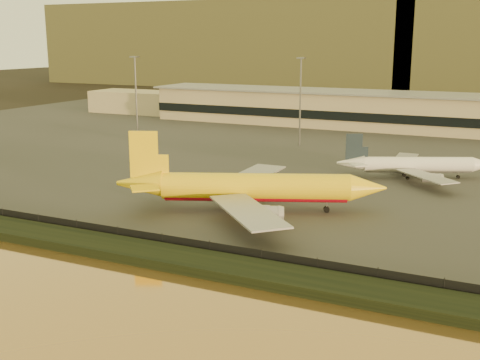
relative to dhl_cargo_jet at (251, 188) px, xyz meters
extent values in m
plane|color=black|center=(-5.64, -10.76, -4.53)|extent=(900.00, 900.00, 0.00)
cube|color=black|center=(-5.64, -27.76, -3.83)|extent=(320.00, 7.00, 1.40)
cube|color=#2D2D2D|center=(-5.64, 84.24, -4.43)|extent=(320.00, 220.00, 0.20)
cube|color=black|center=(-5.64, -23.76, -3.23)|extent=(300.00, 0.05, 2.20)
cube|color=tan|center=(-5.64, 114.24, 1.67)|extent=(160.00, 22.00, 12.00)
cube|color=black|center=(-5.64, 103.04, 0.67)|extent=(160.00, 0.60, 3.00)
cube|color=gray|center=(-5.64, 114.24, 7.97)|extent=(164.00, 24.00, 0.60)
cube|color=tan|center=(-100.64, 118.24, 0.17)|extent=(50.00, 18.00, 9.00)
cylinder|color=slate|center=(-65.64, 59.24, 8.17)|extent=(0.50, 0.50, 25.00)
cube|color=slate|center=(-65.64, 59.24, 20.87)|extent=(2.20, 2.20, 0.40)
cylinder|color=slate|center=(-15.64, 69.24, 8.17)|extent=(0.50, 0.50, 25.00)
cube|color=slate|center=(-15.64, 69.24, 20.87)|extent=(2.20, 2.20, 0.40)
cube|color=brown|center=(-145.64, 329.24, 22.97)|extent=(260.00, 160.00, 55.00)
cylinder|color=yellow|center=(0.82, 0.34, 0.26)|extent=(32.76, 17.35, 4.84)
cylinder|color=#B00A19|center=(0.82, 0.34, -0.58)|extent=(31.50, 16.01, 3.77)
cone|color=yellow|center=(19.27, 8.03, 0.26)|extent=(7.87, 6.97, 4.84)
cone|color=yellow|center=(-18.50, -7.71, 0.62)|extent=(9.59, 7.68, 4.84)
cube|color=yellow|center=(-17.64, -7.35, 5.94)|extent=(4.87, 2.33, 8.46)
cube|color=yellow|center=(-18.64, -2.53, 0.99)|extent=(5.01, 4.95, 0.29)
cube|color=yellow|center=(-14.92, -11.46, 0.99)|extent=(6.52, 6.51, 0.29)
cube|color=gray|center=(-5.00, 11.87, -0.58)|extent=(6.74, 21.00, 0.29)
cylinder|color=gray|center=(-1.64, 9.87, -1.91)|extent=(6.17, 4.60, 2.66)
cube|color=gray|center=(4.92, -11.91, -0.58)|extent=(19.33, 19.47, 0.29)
cylinder|color=gray|center=(5.85, -8.11, -1.91)|extent=(6.17, 4.60, 2.66)
cylinder|color=black|center=(12.62, 5.26, -3.80)|extent=(1.31, 1.19, 1.06)
cylinder|color=slate|center=(12.62, 5.26, -3.24)|extent=(0.19, 0.19, 2.18)
cylinder|color=black|center=(-1.56, -3.01, -3.80)|extent=(1.31, 1.19, 1.06)
cylinder|color=slate|center=(-1.56, -3.01, -3.24)|extent=(0.19, 0.19, 2.18)
cylinder|color=black|center=(-3.24, 1.01, -3.80)|extent=(1.31, 1.19, 1.06)
cylinder|color=slate|center=(-3.24, 1.01, -3.24)|extent=(0.19, 0.19, 2.18)
cylinder|color=silver|center=(22.76, 40.27, -1.16)|extent=(23.31, 12.91, 3.34)
cylinder|color=gray|center=(22.76, 40.27, -1.74)|extent=(22.40, 11.96, 2.61)
cone|color=silver|center=(9.05, 34.11, -0.91)|extent=(6.85, 5.51, 3.34)
cube|color=#1B2631|center=(9.66, 34.38, 2.77)|extent=(3.46, 1.75, 5.85)
cube|color=silver|center=(8.90, 37.71, -0.66)|extent=(3.66, 3.52, 0.20)
cube|color=silver|center=(11.64, 31.61, -0.66)|extent=(4.61, 4.59, 0.20)
cube|color=gray|center=(18.38, 48.38, -1.74)|extent=(5.25, 15.20, 0.20)
cylinder|color=gray|center=(20.83, 47.01, -2.66)|extent=(4.41, 3.32, 1.84)
cube|color=gray|center=(25.92, 31.62, -1.74)|extent=(14.09, 13.78, 0.20)
cylinder|color=gray|center=(26.51, 34.36, -2.66)|extent=(4.41, 3.32, 1.84)
cylinder|color=black|center=(31.14, 44.04, -3.96)|extent=(0.91, 0.83, 0.73)
cylinder|color=slate|center=(31.14, 44.04, -3.58)|extent=(0.18, 0.18, 1.50)
cylinder|color=black|center=(21.09, 37.87, -3.96)|extent=(0.91, 0.83, 0.73)
cylinder|color=slate|center=(21.09, 37.87, -3.58)|extent=(0.18, 0.18, 1.50)
cylinder|color=black|center=(19.86, 40.62, -3.96)|extent=(0.91, 0.83, 0.73)
cylinder|color=slate|center=(19.86, 40.62, -3.58)|extent=(0.18, 0.18, 1.50)
cube|color=yellow|center=(7.42, 15.03, -3.32)|extent=(4.88, 3.21, 2.02)
cube|color=silver|center=(-16.75, 17.57, -3.56)|extent=(3.74, 2.41, 1.55)
camera|label=1|loc=(43.03, -95.34, 25.90)|focal=45.00mm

